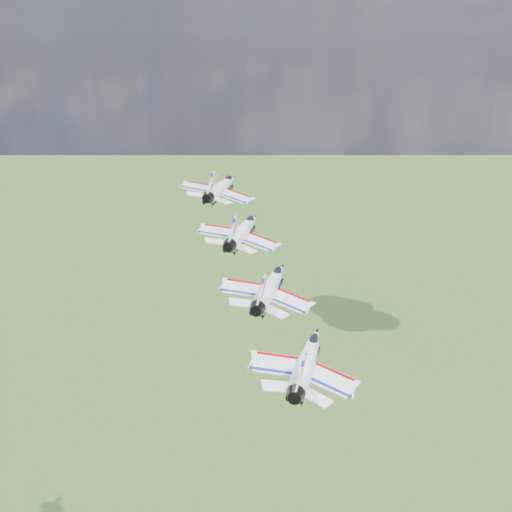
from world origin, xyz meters
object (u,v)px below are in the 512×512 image
at_px(jet_0, 222,187).
at_px(jet_3, 307,359).
at_px(jet_2, 271,286).
at_px(jet_1, 243,230).

bearing_deg(jet_0, jet_3, -60.84).
height_order(jet_2, jet_3, jet_2).
height_order(jet_1, jet_2, jet_1).
distance_m(jet_1, jet_2, 12.56).
distance_m(jet_1, jet_3, 25.13).
bearing_deg(jet_2, jet_3, -60.84).
bearing_deg(jet_1, jet_2, -60.84).
relative_size(jet_0, jet_1, 1.00).
relative_size(jet_2, jet_3, 1.00).
height_order(jet_0, jet_3, jet_0).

